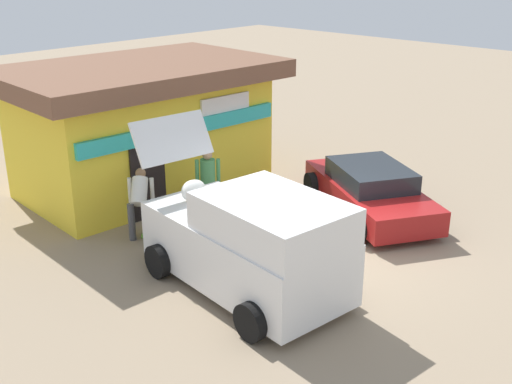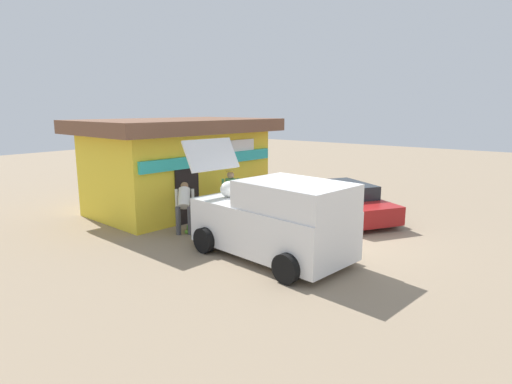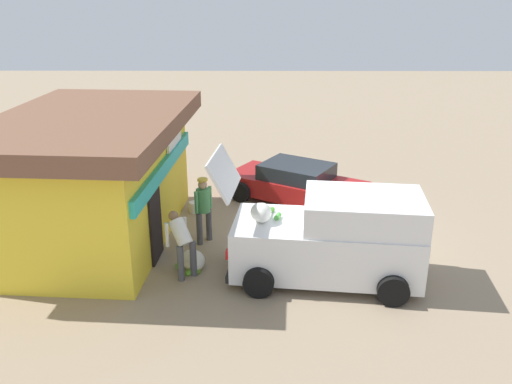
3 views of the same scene
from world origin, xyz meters
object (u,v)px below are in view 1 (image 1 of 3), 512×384
object	(u,v)px
vendor_standing	(208,178)
unloaded_banana_pile	(157,227)
storefront_bar	(142,125)
paint_bucket	(251,186)
delivery_van	(250,242)
customer_bending	(140,199)
parked_sedan	(370,190)

from	to	relation	value
vendor_standing	unloaded_banana_pile	distance (m)	1.62
storefront_bar	vendor_standing	world-z (taller)	storefront_bar
paint_bucket	storefront_bar	bearing A→B (deg)	126.64
delivery_van	vendor_standing	bearing A→B (deg)	59.68
storefront_bar	unloaded_banana_pile	distance (m)	3.42
storefront_bar	paint_bucket	distance (m)	3.19
customer_bending	unloaded_banana_pile	world-z (taller)	customer_bending
parked_sedan	vendor_standing	xyz separation A→B (m)	(-2.84, 2.51, 0.42)
storefront_bar	paint_bucket	xyz separation A→B (m)	(1.67, -2.24, -1.54)
customer_bending	parked_sedan	bearing A→B (deg)	-32.00
parked_sedan	unloaded_banana_pile	distance (m)	5.02
parked_sedan	customer_bending	xyz separation A→B (m)	(-4.53, 2.83, 0.33)
delivery_van	vendor_standing	xyz separation A→B (m)	(1.76, 3.01, 0.01)
storefront_bar	parked_sedan	world-z (taller)	storefront_bar
vendor_standing	storefront_bar	bearing A→B (deg)	84.46
vendor_standing	customer_bending	bearing A→B (deg)	169.29
parked_sedan	customer_bending	world-z (taller)	customer_bending
delivery_van	parked_sedan	xyz separation A→B (m)	(4.60, 0.50, -0.42)
customer_bending	paint_bucket	size ratio (longest dim) A/B	4.64
delivery_van	paint_bucket	distance (m)	5.14
parked_sedan	unloaded_banana_pile	xyz separation A→B (m)	(-4.25, 2.64, -0.36)
parked_sedan	vendor_standing	world-z (taller)	vendor_standing
delivery_van	parked_sedan	distance (m)	4.65
storefront_bar	parked_sedan	distance (m)	5.94
vendor_standing	unloaded_banana_pile	size ratio (longest dim) A/B	2.00
delivery_van	parked_sedan	bearing A→B (deg)	6.17
delivery_van	vendor_standing	size ratio (longest dim) A/B	2.73
unloaded_banana_pile	vendor_standing	bearing A→B (deg)	-5.38
delivery_van	paint_bucket	xyz separation A→B (m)	(3.69, 3.48, -0.82)
vendor_standing	customer_bending	xyz separation A→B (m)	(-1.69, 0.32, -0.10)
parked_sedan	vendor_standing	bearing A→B (deg)	138.53
parked_sedan	unloaded_banana_pile	size ratio (longest dim) A/B	5.18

